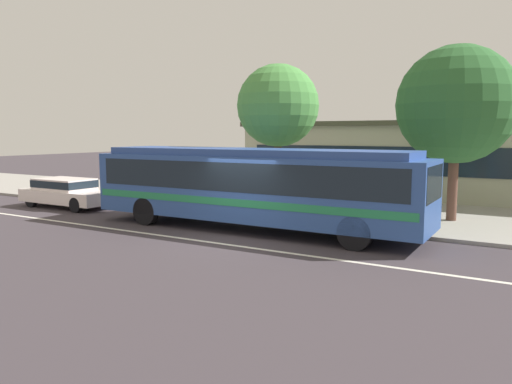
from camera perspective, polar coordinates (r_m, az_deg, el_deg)
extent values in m
plane|color=#3C353A|center=(15.62, -2.24, -5.45)|extent=(120.00, 120.00, 0.00)
cube|color=gray|center=(21.62, 7.73, -1.91)|extent=(60.00, 8.00, 0.12)
cube|color=silver|center=(14.97, -3.91, -5.98)|extent=(56.00, 0.16, 0.01)
cube|color=#2D4F97|center=(16.86, -0.47, 0.59)|extent=(11.94, 2.65, 2.13)
cube|color=#2D4B91|center=(16.77, -0.47, 4.61)|extent=(10.98, 2.34, 0.24)
cube|color=#19232D|center=(16.82, -0.47, 2.03)|extent=(11.23, 2.67, 0.94)
cube|color=#238150|center=(16.90, -0.47, -0.70)|extent=(11.70, 2.67, 0.24)
cube|color=#19232D|center=(14.73, 19.74, 0.95)|extent=(0.14, 2.23, 1.02)
cylinder|color=black|center=(16.43, 13.87, -3.26)|extent=(1.00, 0.29, 1.00)
cylinder|color=black|center=(14.31, 11.33, -4.66)|extent=(1.00, 0.29, 1.00)
cylinder|color=black|center=(20.05, -8.23, -1.33)|extent=(1.00, 0.29, 1.00)
cylinder|color=black|center=(18.36, -12.60, -2.17)|extent=(1.00, 0.29, 1.00)
cube|color=white|center=(23.67, -20.84, -0.43)|extent=(4.55, 1.85, 0.55)
cube|color=white|center=(23.80, -21.23, 0.86)|extent=(2.55, 1.62, 0.50)
cube|color=#19232D|center=(23.79, -21.23, 0.92)|extent=(2.60, 1.64, 0.32)
cylinder|color=black|center=(23.07, -16.94, -0.95)|extent=(0.64, 0.22, 0.64)
cylinder|color=black|center=(22.04, -20.03, -1.42)|extent=(0.64, 0.22, 0.64)
cylinder|color=black|center=(25.36, -21.50, -0.45)|extent=(0.64, 0.22, 0.64)
cylinder|color=black|center=(24.43, -24.48, -0.85)|extent=(0.64, 0.22, 0.64)
cylinder|color=#3A2C35|center=(18.79, 4.09, -1.63)|extent=(0.14, 0.14, 0.88)
cylinder|color=#3A2C35|center=(18.76, 4.57, -1.65)|extent=(0.14, 0.14, 0.88)
cylinder|color=#3F9F51|center=(18.68, 4.35, 0.63)|extent=(0.41, 0.41, 0.61)
sphere|color=tan|center=(18.64, 4.36, 1.93)|extent=(0.24, 0.24, 0.24)
cylinder|color=gray|center=(16.95, 17.55, -0.49)|extent=(0.08, 0.08, 2.27)
cube|color=yellow|center=(16.86, 17.67, 2.65)|extent=(0.13, 0.44, 0.56)
cylinder|color=brown|center=(20.18, 2.51, 2.18)|extent=(0.32, 0.32, 3.14)
sphere|color=#4A8F43|center=(20.15, 2.55, 9.93)|extent=(3.30, 3.30, 3.30)
cylinder|color=brown|center=(19.45, 21.73, 0.92)|extent=(0.36, 0.36, 2.73)
sphere|color=#2C612E|center=(19.39, 22.11, 9.33)|extent=(4.24, 4.24, 4.24)
cube|color=#A7A68C|center=(27.74, 20.79, 3.31)|extent=(19.83, 7.52, 3.68)
cube|color=#19232D|center=(24.02, 19.24, 3.35)|extent=(18.25, 0.04, 1.32)
cube|color=#434532|center=(27.70, 20.97, 7.36)|extent=(20.23, 7.92, 0.24)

